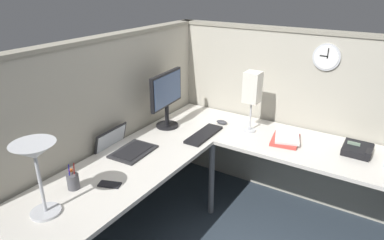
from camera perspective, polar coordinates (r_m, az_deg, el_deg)
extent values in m
plane|color=#2D3842|center=(3.08, 4.29, -17.45)|extent=(6.80, 6.80, 0.00)
cube|color=#A8A393|center=(2.87, -14.37, -2.93)|extent=(2.57, 0.10, 1.55)
cube|color=gray|center=(2.64, -16.05, 12.76)|extent=(2.57, 0.12, 0.03)
cube|color=#A8A393|center=(3.30, 15.98, 0.36)|extent=(0.10, 2.37, 1.55)
cube|color=gray|center=(3.10, 17.58, 13.98)|extent=(0.12, 2.37, 0.03)
cube|color=beige|center=(2.64, -8.30, -6.28)|extent=(2.35, 0.66, 0.03)
cube|color=beige|center=(2.90, 19.86, -4.65)|extent=(0.66, 1.49, 0.03)
cylinder|color=slate|center=(3.05, 3.25, -9.73)|extent=(0.05, 0.05, 0.70)
cylinder|color=black|center=(3.11, -4.12, -0.89)|extent=(0.20, 0.20, 0.02)
cylinder|color=black|center=(3.07, -4.17, 0.82)|extent=(0.04, 0.04, 0.20)
cube|color=black|center=(2.99, -4.30, 5.09)|extent=(0.46, 0.07, 0.30)
cube|color=#384C72|center=(2.98, -4.00, 5.05)|extent=(0.42, 0.04, 0.26)
cube|color=#232326|center=(2.69, -9.71, -5.17)|extent=(0.35, 0.26, 0.02)
cube|color=black|center=(2.69, -9.72, -4.98)|extent=(0.30, 0.19, 0.00)
cube|color=#232326|center=(2.81, -13.37, -3.39)|extent=(0.34, 0.09, 0.22)
cube|color=silver|center=(2.81, -13.25, -3.42)|extent=(0.31, 0.07, 0.18)
cube|color=black|center=(2.92, 1.98, -2.43)|extent=(0.43, 0.15, 0.02)
ellipsoid|color=#38383D|center=(3.16, 4.97, -0.35)|extent=(0.06, 0.10, 0.03)
cylinder|color=#B7BABF|center=(2.20, -23.05, -13.84)|extent=(0.17, 0.17, 0.02)
cylinder|color=#B7BABF|center=(2.10, -23.85, -9.57)|extent=(0.02, 0.02, 0.38)
cone|color=#B7BABF|center=(2.00, -24.75, -4.70)|extent=(0.24, 0.24, 0.09)
cylinder|color=#4C4C51|center=(2.34, -19.11, -9.63)|extent=(0.08, 0.08, 0.10)
cylinder|color=#1E1EB2|center=(2.30, -19.67, -8.31)|extent=(0.01, 0.02, 0.13)
cylinder|color=#B21E1E|center=(2.31, -18.95, -8.16)|extent=(0.01, 0.02, 0.13)
cylinder|color=#D8591E|center=(2.31, -19.49, -7.90)|extent=(0.03, 0.03, 0.01)
cube|color=black|center=(2.33, -13.49, -10.35)|extent=(0.11, 0.16, 0.01)
cube|color=black|center=(2.90, 25.67, -4.53)|extent=(0.19, 0.20, 0.10)
cube|color=#8CA58C|center=(2.88, 25.22, -3.69)|extent=(0.02, 0.09, 0.04)
cube|color=black|center=(2.88, 27.38, -4.55)|extent=(0.19, 0.04, 0.04)
cube|color=#BF3F38|center=(2.93, 15.18, -3.20)|extent=(0.31, 0.26, 0.02)
cube|color=silver|center=(2.93, 15.50, -2.75)|extent=(0.31, 0.26, 0.02)
cylinder|color=#B7BABF|center=(3.06, 9.50, -1.68)|extent=(0.11, 0.11, 0.01)
cylinder|color=#B7BABF|center=(3.00, 9.66, 0.65)|extent=(0.02, 0.02, 0.27)
cube|color=silver|center=(2.92, 9.99, 5.39)|extent=(0.13, 0.13, 0.26)
cylinder|color=#B7BABF|center=(3.03, 21.43, 9.69)|extent=(0.03, 0.22, 0.22)
cylinder|color=white|center=(3.01, 21.36, 9.64)|extent=(0.00, 0.19, 0.19)
cube|color=black|center=(3.01, 21.00, 9.88)|extent=(0.00, 0.06, 0.01)
cube|color=black|center=(3.00, 21.63, 10.24)|extent=(0.00, 0.01, 0.08)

